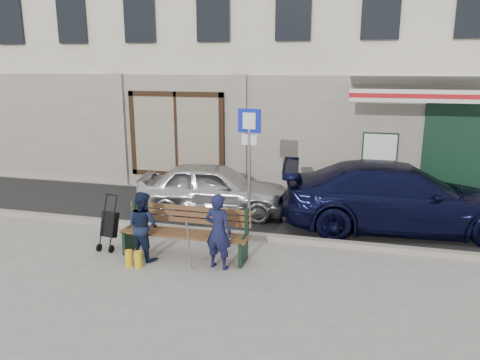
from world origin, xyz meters
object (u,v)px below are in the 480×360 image
(bench, at_px, (182,233))
(car_silver, at_px, (213,188))
(car_navy, at_px, (399,197))
(man, at_px, (218,231))
(parking_sign, at_px, (249,151))
(stroller, at_px, (109,225))
(woman, at_px, (143,226))

(bench, bearing_deg, car_silver, 95.53)
(car_navy, bearing_deg, bench, 115.50)
(car_navy, bearing_deg, man, 124.95)
(car_silver, distance_m, parking_sign, 1.92)
(car_navy, distance_m, man, 4.25)
(car_silver, relative_size, car_navy, 0.72)
(car_navy, distance_m, stroller, 6.02)
(car_silver, relative_size, man, 2.66)
(parking_sign, xyz_separation_m, stroller, (-2.38, -1.59, -1.28))
(car_navy, bearing_deg, car_silver, 81.33)
(bench, relative_size, man, 1.78)
(parking_sign, xyz_separation_m, woman, (-1.53, -1.86, -1.11))
(bench, bearing_deg, man, -21.74)
(bench, bearing_deg, parking_sign, 61.11)
(car_navy, xyz_separation_m, bench, (-3.94, -2.54, -0.26))
(man, bearing_deg, woman, 8.19)
(bench, relative_size, stroller, 2.29)
(bench, relative_size, woman, 1.90)
(stroller, bearing_deg, car_navy, 34.80)
(car_silver, xyz_separation_m, parking_sign, (1.13, -1.05, 1.13))
(car_silver, distance_m, car_navy, 4.20)
(man, bearing_deg, parking_sign, -82.24)
(woman, height_order, stroller, woman)
(bench, distance_m, man, 0.88)
(car_silver, bearing_deg, parking_sign, -138.85)
(parking_sign, bearing_deg, car_silver, 144.15)
(car_navy, relative_size, stroller, 4.74)
(bench, distance_m, stroller, 1.50)
(bench, distance_m, woman, 0.73)
(car_silver, relative_size, stroller, 3.42)
(car_navy, height_order, stroller, car_navy)
(woman, bearing_deg, car_navy, -126.94)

